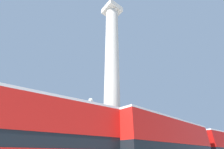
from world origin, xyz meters
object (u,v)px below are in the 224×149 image
object	(u,v)px
monument_column	(112,96)
street_lamp	(88,136)
bus_b	(31,144)
bus_c	(167,149)

from	to	relation	value
monument_column	street_lamp	size ratio (longest dim) A/B	3.77
bus_b	street_lamp	size ratio (longest dim) A/B	1.72
bus_b	bus_c	bearing A→B (deg)	-1.98
monument_column	bus_c	xyz separation A→B (m)	(0.45, -5.69, -5.48)
bus_b	bus_c	size ratio (longest dim) A/B	1.05
bus_b	bus_c	world-z (taller)	bus_b
bus_b	street_lamp	bearing A→B (deg)	37.67
monument_column	bus_c	world-z (taller)	monument_column
bus_c	street_lamp	world-z (taller)	street_lamp
monument_column	bus_b	xyz separation A→B (m)	(-8.26, -4.91, -5.47)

